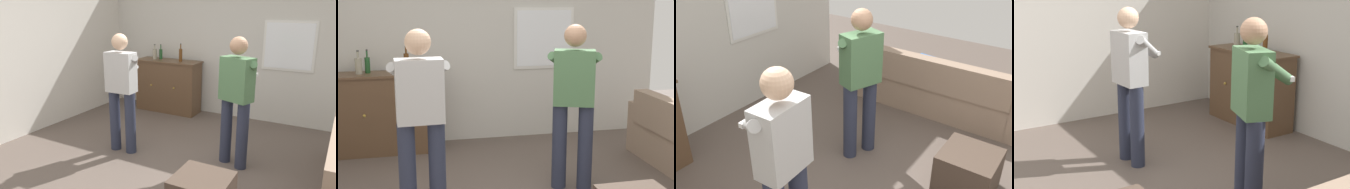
{
  "view_description": "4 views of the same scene",
  "coord_description": "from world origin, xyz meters",
  "views": [
    {
      "loc": [
        1.85,
        -3.18,
        2.04
      ],
      "look_at": [
        -0.12,
        0.33,
        0.94
      ],
      "focal_mm": 35.0,
      "sensor_mm": 36.0,
      "label": 1
    },
    {
      "loc": [
        -1.0,
        -3.61,
        1.93
      ],
      "look_at": [
        -0.09,
        0.43,
        1.07
      ],
      "focal_mm": 50.0,
      "sensor_mm": 36.0,
      "label": 2
    },
    {
      "loc": [
        -2.35,
        -1.26,
        2.6
      ],
      "look_at": [
        0.09,
        0.49,
        1.04
      ],
      "focal_mm": 40.0,
      "sensor_mm": 36.0,
      "label": 3
    },
    {
      "loc": [
        3.46,
        -1.77,
        2.03
      ],
      "look_at": [
        -0.07,
        0.49,
        0.92
      ],
      "focal_mm": 50.0,
      "sensor_mm": 36.0,
      "label": 4
    }
  ],
  "objects": [
    {
      "name": "person_standing_left",
      "position": [
        -0.86,
        0.35,
        0.94
      ],
      "size": [
        0.56,
        0.48,
        1.68
      ],
      "color": "#282D42",
      "rests_on": "ground"
    },
    {
      "name": "person_standing_right",
      "position": [
        0.67,
        0.7,
        0.94
      ],
      "size": [
        0.52,
        0.52,
        1.68
      ],
      "color": "#282D42",
      "rests_on": "ground"
    },
    {
      "name": "couch",
      "position": [
        2.04,
        0.46,
        0.32
      ],
      "size": [
        0.57,
        2.52,
        0.82
      ],
      "color": "gray",
      "rests_on": "ground"
    },
    {
      "name": "wall_back_with_window",
      "position": [
        0.02,
        2.66,
        1.4
      ],
      "size": [
        5.2,
        0.15,
        2.8
      ],
      "color": "beige",
      "rests_on": "ground"
    },
    {
      "name": "ottoman",
      "position": [
        0.75,
        -0.54,
        0.22
      ],
      "size": [
        0.54,
        0.54,
        0.44
      ],
      "primitive_type": "cube",
      "color": "#47382D",
      "rests_on": "ground"
    }
  ]
}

